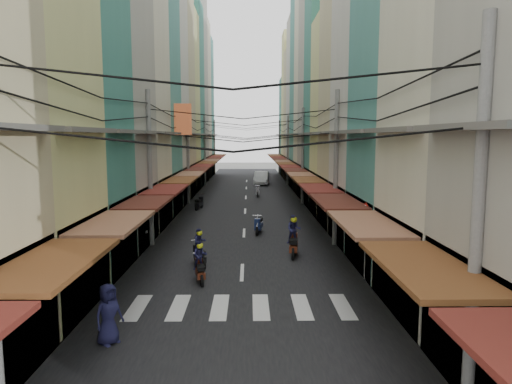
{
  "coord_description": "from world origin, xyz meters",
  "views": [
    {
      "loc": [
        0.3,
        -20.95,
        5.81
      ],
      "look_at": [
        0.71,
        5.52,
        2.56
      ],
      "focal_mm": 32.0,
      "sensor_mm": 36.0,
      "label": 1
    }
  ],
  "objects": [
    {
      "name": "pedestrians",
      "position": [
        -4.31,
        2.03,
        1.05
      ],
      "size": [
        13.11,
        18.84,
        2.2
      ],
      "color": "black",
      "rests_on": "ground"
    },
    {
      "name": "market_umbrella",
      "position": [
        5.55,
        -6.58,
        2.17
      ],
      "size": [
        2.34,
        2.34,
        2.46
      ],
      "color": "#B2B2B7",
      "rests_on": "ground"
    },
    {
      "name": "sidewalk_right",
      "position": [
        6.5,
        20.0,
        0.03
      ],
      "size": [
        3.0,
        80.0,
        0.06
      ],
      "primitive_type": "cube",
      "color": "gray",
      "rests_on": "ground"
    },
    {
      "name": "ground",
      "position": [
        0.0,
        0.0,
        0.0
      ],
      "size": [
        160.0,
        160.0,
        0.0
      ],
      "primitive_type": "plane",
      "color": "#62625E",
      "rests_on": "ground"
    },
    {
      "name": "utility_poles",
      "position": [
        0.0,
        15.01,
        6.59
      ],
      "size": [
        10.2,
        66.13,
        8.2
      ],
      "color": "gray",
      "rests_on": "ground"
    },
    {
      "name": "road",
      "position": [
        0.0,
        20.0,
        0.01
      ],
      "size": [
        10.0,
        80.0,
        0.02
      ],
      "primitive_type": "cube",
      "color": "black",
      "rests_on": "ground"
    },
    {
      "name": "moving_scooters",
      "position": [
        -0.05,
        4.29,
        0.54
      ],
      "size": [
        6.62,
        27.67,
        2.01
      ],
      "color": "black",
      "rests_on": "ground"
    },
    {
      "name": "bicycle",
      "position": [
        7.5,
        -1.19,
        0.0
      ],
      "size": [
        1.9,
        1.06,
        1.23
      ],
      "primitive_type": "imported",
      "rotation": [
        0.0,
        0.0,
        1.8
      ],
      "color": "black",
      "rests_on": "ground"
    },
    {
      "name": "building_row_right",
      "position": [
        7.92,
        16.45,
        9.41
      ],
      "size": [
        7.8,
        68.98,
        22.59
      ],
      "color": "#3A8072",
      "rests_on": "ground"
    },
    {
      "name": "white_car",
      "position": [
        1.82,
        33.74,
        0.0
      ],
      "size": [
        5.72,
        2.66,
        1.96
      ],
      "primitive_type": "imported",
      "rotation": [
        0.0,
        0.0,
        -0.09
      ],
      "color": "silver",
      "rests_on": "ground"
    },
    {
      "name": "sidewalk_left",
      "position": [
        -6.5,
        20.0,
        0.03
      ],
      "size": [
        3.0,
        80.0,
        0.06
      ],
      "primitive_type": "cube",
      "color": "gray",
      "rests_on": "ground"
    },
    {
      "name": "traffic_sign",
      "position": [
        4.99,
        -3.03,
        2.34
      ],
      "size": [
        0.1,
        0.7,
        3.17
      ],
      "color": "gray",
      "rests_on": "ground"
    },
    {
      "name": "parked_scooters",
      "position": [
        3.93,
        -4.69,
        0.47
      ],
      "size": [
        12.91,
        15.31,
        0.96
      ],
      "color": "black",
      "rests_on": "ground"
    },
    {
      "name": "crosswalk",
      "position": [
        -0.0,
        -6.0,
        0.03
      ],
      "size": [
        7.55,
        2.4,
        0.01
      ],
      "color": "silver",
      "rests_on": "ground"
    },
    {
      "name": "building_row_left",
      "position": [
        -7.92,
        16.56,
        9.78
      ],
      "size": [
        7.8,
        67.67,
        23.7
      ],
      "color": "beige",
      "rests_on": "ground"
    }
  ]
}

